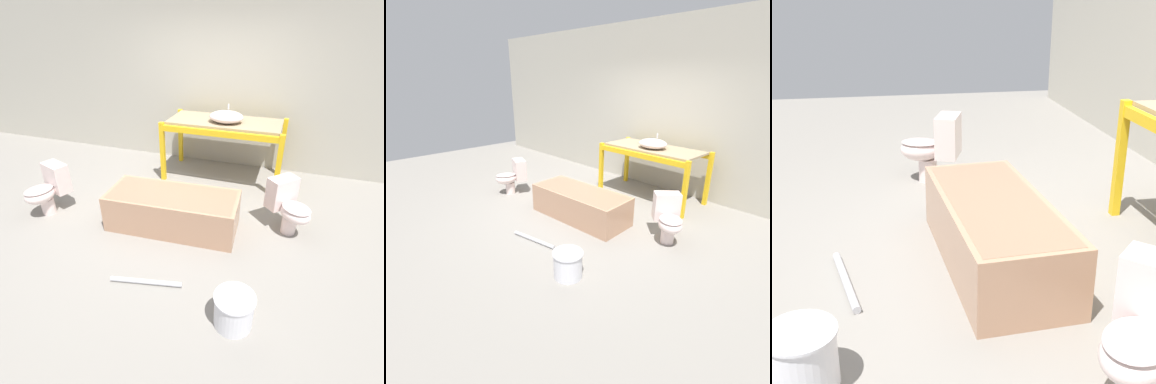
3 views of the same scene
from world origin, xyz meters
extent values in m
plane|color=gray|center=(0.00, 0.00, 0.00)|extent=(12.00, 12.00, 0.00)
cube|color=#B2AD9E|center=(0.00, 1.99, 1.60)|extent=(10.80, 0.08, 3.20)
cube|color=yellow|center=(-0.56, 0.94, 0.49)|extent=(0.07, 0.07, 0.97)
cube|color=yellow|center=(1.24, 0.94, 0.49)|extent=(0.07, 0.07, 0.97)
cube|color=yellow|center=(-0.56, 1.76, 0.49)|extent=(0.07, 0.07, 0.97)
cube|color=yellow|center=(1.24, 1.76, 0.49)|extent=(0.07, 0.07, 0.97)
cube|color=yellow|center=(0.34, 0.94, 0.89)|extent=(1.81, 0.06, 0.09)
cube|color=yellow|center=(0.34, 1.76, 0.89)|extent=(1.81, 0.06, 0.09)
cube|color=#998466|center=(0.34, 1.35, 0.96)|extent=(1.74, 0.75, 0.04)
ellipsoid|color=silver|center=(0.38, 1.25, 1.06)|extent=(0.52, 0.43, 0.17)
cylinder|color=silver|center=(0.38, 1.37, 1.19)|extent=(0.02, 0.02, 0.08)
cube|color=tan|center=(0.08, -0.25, 0.24)|extent=(1.66, 0.78, 0.47)
cube|color=#977056|center=(0.08, -0.25, 0.38)|extent=(1.58, 0.70, 0.20)
cylinder|color=silver|center=(-1.66, -0.52, 0.11)|extent=(0.18, 0.18, 0.23)
ellipsoid|color=silver|center=(-1.68, -0.59, 0.32)|extent=(0.43, 0.47, 0.22)
ellipsoid|color=#BBA7A3|center=(-1.68, -0.59, 0.39)|extent=(0.40, 0.45, 0.03)
cube|color=silver|center=(-1.59, -0.33, 0.47)|extent=(0.40, 0.31, 0.40)
cylinder|color=silver|center=(1.50, 0.09, 0.11)|extent=(0.18, 0.18, 0.23)
ellipsoid|color=silver|center=(1.54, 0.04, 0.32)|extent=(0.50, 0.50, 0.22)
ellipsoid|color=#BBA7A3|center=(1.54, 0.04, 0.39)|extent=(0.47, 0.47, 0.03)
cube|color=silver|center=(1.35, 0.23, 0.47)|extent=(0.39, 0.39, 0.40)
cylinder|color=silver|center=(1.12, -1.43, 0.16)|extent=(0.34, 0.34, 0.32)
cylinder|color=silver|center=(1.12, -1.43, 0.31)|extent=(0.36, 0.36, 0.02)
cylinder|color=#B7B7BC|center=(0.19, -1.27, 0.03)|extent=(0.73, 0.20, 0.05)
camera|label=1|loc=(1.33, -3.18, 2.30)|focal=28.00mm
camera|label=2|loc=(3.33, -3.34, 2.21)|focal=28.00mm
camera|label=3|loc=(3.29, -1.03, 1.83)|focal=50.00mm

